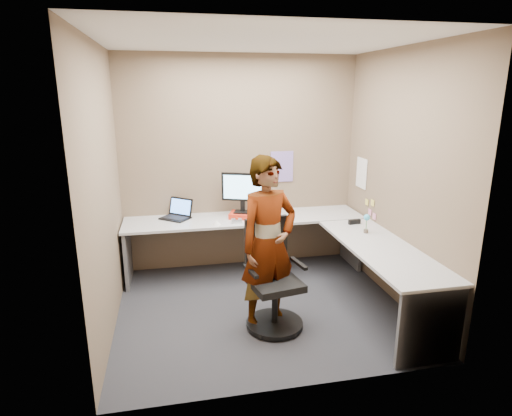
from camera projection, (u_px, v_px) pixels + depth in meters
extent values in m
plane|color=#25262B|center=(261.00, 308.00, 4.60)|extent=(3.00, 3.00, 0.00)
plane|color=brown|center=(240.00, 164.00, 5.47)|extent=(3.00, 0.00, 3.00)
plane|color=brown|center=(400.00, 179.00, 4.53)|extent=(0.00, 2.70, 2.70)
plane|color=brown|center=(103.00, 192.00, 3.95)|extent=(0.00, 2.70, 2.70)
plane|color=white|center=(262.00, 40.00, 3.88)|extent=(3.00, 3.00, 0.00)
cube|color=#B5B5B5|center=(245.00, 219.00, 5.33)|extent=(2.96, 0.65, 0.03)
cube|color=#B5B5B5|center=(381.00, 248.00, 4.33)|extent=(0.65, 1.91, 0.03)
cube|color=#59595B|center=(128.00, 255.00, 5.15)|extent=(0.04, 0.60, 0.70)
cube|color=#59595B|center=(351.00, 239.00, 5.70)|extent=(0.04, 0.60, 0.70)
cube|color=#59595B|center=(430.00, 328.00, 3.56)|extent=(0.60, 0.04, 0.70)
cube|color=red|center=(243.00, 215.00, 5.32)|extent=(0.39, 0.34, 0.07)
cube|color=black|center=(243.00, 212.00, 5.30)|extent=(0.26, 0.22, 0.02)
cube|color=black|center=(243.00, 206.00, 5.31)|extent=(0.07, 0.06, 0.13)
cube|color=black|center=(243.00, 187.00, 5.24)|extent=(0.50, 0.22, 0.35)
cube|color=#93D9FF|center=(242.00, 187.00, 5.22)|extent=(0.44, 0.17, 0.29)
cube|color=black|center=(175.00, 218.00, 5.27)|extent=(0.41, 0.40, 0.02)
cube|color=black|center=(181.00, 207.00, 5.34)|extent=(0.30, 0.26, 0.22)
cube|color=#4B87EF|center=(181.00, 207.00, 5.34)|extent=(0.26, 0.23, 0.18)
cube|color=#B7B7BC|center=(237.00, 221.00, 5.11)|extent=(0.12, 0.08, 0.04)
sphere|color=#B8270C|center=(237.00, 219.00, 5.10)|extent=(0.04, 0.04, 0.04)
cone|color=white|center=(217.00, 222.00, 5.03)|extent=(0.10, 0.10, 0.06)
cube|color=black|center=(354.00, 222.00, 5.06)|extent=(0.15, 0.06, 0.05)
cylinder|color=brown|center=(366.00, 231.00, 4.75)|extent=(0.05, 0.05, 0.04)
cylinder|color=#338C3F|center=(366.00, 223.00, 4.72)|extent=(0.01, 0.01, 0.14)
sphere|color=#43BDED|center=(367.00, 217.00, 4.71)|extent=(0.07, 0.07, 0.07)
cube|color=#846BB7|center=(282.00, 167.00, 5.58)|extent=(0.30, 0.01, 0.40)
cube|color=white|center=(362.00, 173.00, 5.40)|extent=(0.01, 0.28, 0.38)
cube|color=#F2E059|center=(372.00, 203.00, 5.15)|extent=(0.01, 0.07, 0.07)
cube|color=pink|center=(370.00, 212.00, 5.24)|extent=(0.01, 0.07, 0.07)
cube|color=pink|center=(374.00, 216.00, 5.13)|extent=(0.01, 0.07, 0.07)
cube|color=#F2E059|center=(367.00, 202.00, 5.30)|extent=(0.01, 0.07, 0.07)
cylinder|color=black|center=(275.00, 323.00, 4.22)|extent=(0.56, 0.56, 0.04)
cylinder|color=black|center=(275.00, 303.00, 4.16)|extent=(0.06, 0.06, 0.40)
cube|color=black|center=(275.00, 284.00, 4.10)|extent=(0.54, 0.54, 0.07)
cube|color=black|center=(266.00, 244.00, 4.21)|extent=(0.44, 0.13, 0.55)
cube|color=black|center=(251.00, 271.00, 3.97)|extent=(0.09, 0.30, 0.03)
cube|color=black|center=(299.00, 263.00, 4.15)|extent=(0.09, 0.30, 0.03)
imported|color=#999399|center=(268.00, 244.00, 4.08)|extent=(0.73, 0.61, 1.69)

